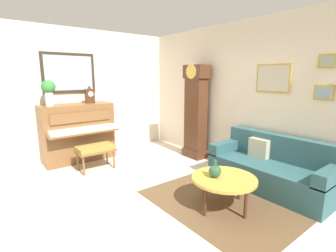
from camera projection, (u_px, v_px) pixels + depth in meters
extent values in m
cube|color=beige|center=(133.00, 201.00, 3.71)|extent=(6.40, 6.00, 0.10)
cube|color=beige|center=(71.00, 94.00, 5.43)|extent=(0.10, 4.90, 2.80)
cube|color=#33281E|center=(69.00, 73.00, 5.27)|extent=(0.03, 1.10, 0.84)
cube|color=#9EB2C1|center=(69.00, 73.00, 5.26)|extent=(0.01, 0.98, 0.72)
cube|color=beige|center=(237.00, 96.00, 4.87)|extent=(5.30, 0.10, 2.80)
cube|color=#B28E3D|center=(273.00, 78.00, 4.18)|extent=(0.60, 0.03, 0.48)
cube|color=#BCB299|center=(272.00, 78.00, 4.17)|extent=(0.54, 0.01, 0.42)
cube|color=#B28E3D|center=(328.00, 61.00, 3.51)|extent=(0.24, 0.03, 0.20)
cube|color=gray|center=(327.00, 61.00, 3.50)|extent=(0.18, 0.01, 0.14)
cube|color=#B28E3D|center=(324.00, 93.00, 3.60)|extent=(0.26, 0.03, 0.22)
cube|color=#7A93A3|center=(323.00, 93.00, 3.59)|extent=(0.20, 0.01, 0.16)
cube|color=brown|center=(220.00, 203.00, 3.54)|extent=(2.10, 1.50, 0.01)
cube|color=brown|center=(78.00, 132.00, 5.30)|extent=(0.60, 1.44, 1.21)
cube|color=brown|center=(85.00, 133.00, 4.95)|extent=(0.28, 1.38, 0.04)
cube|color=white|center=(84.00, 130.00, 4.94)|extent=(0.26, 1.32, 0.08)
cube|color=brown|center=(82.00, 117.00, 4.98)|extent=(0.03, 1.20, 0.20)
cube|color=brown|center=(96.00, 151.00, 4.77)|extent=(0.42, 0.70, 0.04)
cube|color=olive|center=(95.00, 148.00, 4.76)|extent=(0.40, 0.68, 0.08)
cylinder|color=brown|center=(84.00, 166.00, 4.50)|extent=(0.04, 0.04, 0.36)
cylinder|color=brown|center=(114.00, 159.00, 4.86)|extent=(0.04, 0.04, 0.36)
cylinder|color=brown|center=(78.00, 161.00, 4.75)|extent=(0.04, 0.04, 0.36)
cylinder|color=brown|center=(107.00, 155.00, 5.11)|extent=(0.04, 0.04, 0.36)
cube|color=#4C2B19|center=(195.00, 153.00, 5.59)|extent=(0.52, 0.34, 0.18)
cube|color=#4C2B19|center=(196.00, 118.00, 5.44)|extent=(0.44, 0.28, 1.78)
cube|color=#4C2B19|center=(197.00, 72.00, 5.24)|extent=(0.52, 0.32, 0.28)
cylinder|color=gold|center=(191.00, 72.00, 5.15)|extent=(0.30, 0.02, 0.30)
cylinder|color=gold|center=(194.00, 115.00, 5.39)|extent=(0.03, 0.03, 0.70)
cube|color=#2D565B|center=(269.00, 176.00, 4.00)|extent=(1.90, 0.80, 0.42)
cube|color=#2D565B|center=(281.00, 148.00, 4.09)|extent=(1.90, 0.20, 0.44)
cube|color=#2D565B|center=(227.00, 147.00, 4.60)|extent=(0.18, 0.80, 0.20)
cube|color=#2D565B|center=(331.00, 175.00, 3.27)|extent=(0.18, 0.80, 0.20)
cube|color=#B7AD93|center=(259.00, 148.00, 4.24)|extent=(0.34, 0.12, 0.32)
cylinder|color=gold|center=(224.00, 179.00, 3.37)|extent=(0.88, 0.88, 0.04)
torus|color=#4C2B19|center=(224.00, 179.00, 3.37)|extent=(0.88, 0.88, 0.04)
cylinder|color=#4C2B19|center=(239.00, 187.00, 3.63)|extent=(0.04, 0.04, 0.40)
cylinder|color=#4C2B19|center=(246.00, 204.00, 3.13)|extent=(0.04, 0.04, 0.40)
cylinder|color=#4C2B19|center=(205.00, 202.00, 3.20)|extent=(0.04, 0.04, 0.40)
cylinder|color=#4C2B19|center=(204.00, 185.00, 3.69)|extent=(0.04, 0.04, 0.40)
cube|color=#4C2B19|center=(90.00, 96.00, 5.32)|extent=(0.12, 0.18, 0.30)
cylinder|color=white|center=(91.00, 94.00, 5.26)|extent=(0.01, 0.11, 0.11)
cone|color=#4C2B19|center=(89.00, 87.00, 5.28)|extent=(0.10, 0.10, 0.08)
cylinder|color=silver|center=(49.00, 99.00, 4.84)|extent=(0.15, 0.15, 0.26)
sphere|color=#387F3D|center=(48.00, 87.00, 4.79)|extent=(0.26, 0.26, 0.26)
cone|color=#D199B7|center=(47.00, 80.00, 4.73)|extent=(0.06, 0.06, 0.16)
cylinder|color=#234C33|center=(215.00, 177.00, 3.37)|extent=(0.09, 0.09, 0.01)
sphere|color=#285638|center=(215.00, 171.00, 3.36)|extent=(0.17, 0.17, 0.17)
cylinder|color=#285638|center=(215.00, 163.00, 3.33)|extent=(0.04, 0.04, 0.08)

